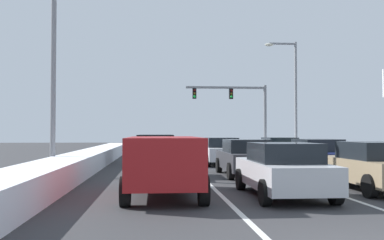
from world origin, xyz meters
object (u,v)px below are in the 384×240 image
sedan_white_center_lane_third (221,151)px  suv_black_left_lane_third (155,146)px  sedan_tan_right_lane_nearest (374,166)px  sedan_green_right_lane_third (279,150)px  street_lamp_right_mid (292,88)px  traffic_light_gantry (240,103)px  sedan_gray_left_lane_second (157,157)px  sedan_silver_center_lane_nearest (283,169)px  sedan_charcoal_center_lane_second (246,157)px  suv_red_left_lane_nearest (164,160)px  sedan_navy_right_lane_second (316,156)px  street_lamp_left_mid (61,43)px

sedan_white_center_lane_third → suv_black_left_lane_third: size_ratio=0.92×
sedan_tan_right_lane_nearest → sedan_green_right_lane_third: same height
sedan_tan_right_lane_nearest → sedan_green_right_lane_third: (0.44, 12.06, 0.00)m
sedan_white_center_lane_third → street_lamp_right_mid: street_lamp_right_mid is taller
sedan_green_right_lane_third → traffic_light_gantry: size_ratio=0.60×
sedan_gray_left_lane_second → street_lamp_right_mid: bearing=56.3°
sedan_silver_center_lane_nearest → traffic_light_gantry: size_ratio=0.60×
sedan_charcoal_center_lane_second → suv_red_left_lane_nearest: (-3.51, -5.59, 0.25)m
suv_black_left_lane_third → traffic_light_gantry: 17.10m
sedan_navy_right_lane_second → traffic_light_gantry: 21.67m
sedan_silver_center_lane_nearest → sedan_gray_left_lane_second: (-3.50, 6.39, 0.00)m
sedan_navy_right_lane_second → street_lamp_right_mid: (4.05, 16.20, 4.67)m
sedan_navy_right_lane_second → sedan_tan_right_lane_nearest: bearing=-93.0°
sedan_green_right_lane_third → sedan_white_center_lane_third: same height
street_lamp_left_mid → sedan_white_center_lane_third: bearing=37.6°
sedan_tan_right_lane_nearest → sedan_gray_left_lane_second: bearing=141.4°
sedan_white_center_lane_third → street_lamp_left_mid: 10.67m
sedan_gray_left_lane_second → street_lamp_right_mid: size_ratio=0.49×
sedan_silver_center_lane_nearest → suv_black_left_lane_third: size_ratio=0.92×
street_lamp_right_mid → sedan_charcoal_center_lane_second: bearing=-113.4°
sedan_tan_right_lane_nearest → sedan_silver_center_lane_nearest: bearing=-161.8°
sedan_tan_right_lane_nearest → sedan_silver_center_lane_nearest: size_ratio=1.00×
sedan_charcoal_center_lane_second → suv_red_left_lane_nearest: bearing=-122.1°
sedan_gray_left_lane_second → traffic_light_gantry: traffic_light_gantry is taller
sedan_silver_center_lane_nearest → suv_red_left_lane_nearest: suv_red_left_lane_nearest is taller
sedan_tan_right_lane_nearest → suv_red_left_lane_nearest: suv_red_left_lane_nearest is taller
sedan_silver_center_lane_nearest → suv_black_left_lane_third: bearing=105.1°
sedan_green_right_lane_third → suv_black_left_lane_third: size_ratio=0.92×
sedan_silver_center_lane_nearest → sedan_green_right_lane_third: bearing=74.5°
sedan_charcoal_center_lane_second → traffic_light_gantry: bearing=79.5°
suv_red_left_lane_nearest → street_lamp_left_mid: (-4.14, 6.15, 4.51)m
sedan_navy_right_lane_second → sedan_silver_center_lane_nearest: 7.57m
suv_red_left_lane_nearest → traffic_light_gantry: (7.61, 27.68, 3.48)m
sedan_silver_center_lane_nearest → sedan_white_center_lane_third: 12.33m
sedan_navy_right_lane_second → sedan_silver_center_lane_nearest: same height
street_lamp_right_mid → sedan_white_center_lane_third: bearing=-125.1°
sedan_white_center_lane_third → street_lamp_left_mid: (-7.56, -5.82, 4.76)m
sedan_navy_right_lane_second → sedan_gray_left_lane_second: (-6.99, -0.32, 0.00)m
street_lamp_right_mid → street_lamp_left_mid: size_ratio=0.98×
sedan_silver_center_lane_nearest → street_lamp_left_mid: size_ratio=0.48×
sedan_white_center_lane_third → suv_red_left_lane_nearest: suv_red_left_lane_nearest is taller
sedan_navy_right_lane_second → street_lamp_right_mid: size_ratio=0.49×
sedan_green_right_lane_third → street_lamp_right_mid: size_ratio=0.49×
sedan_gray_left_lane_second → sedan_silver_center_lane_nearest: bearing=-61.3°
suv_red_left_lane_nearest → sedan_navy_right_lane_second: bearing=43.0°
sedan_tan_right_lane_nearest → sedan_white_center_lane_third: same height
suv_black_left_lane_third → sedan_tan_right_lane_nearest: bearing=-61.0°
sedan_navy_right_lane_second → street_lamp_left_mid: bearing=-178.9°
sedan_silver_center_lane_nearest → sedan_white_center_lane_third: same height
sedan_navy_right_lane_second → traffic_light_gantry: traffic_light_gantry is taller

